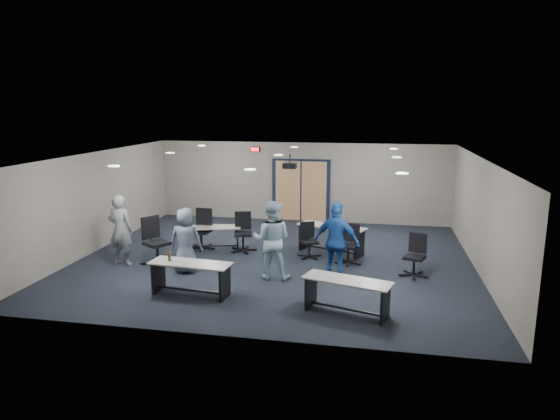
% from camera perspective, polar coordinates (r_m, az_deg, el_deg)
% --- Properties ---
extents(floor, '(10.00, 10.00, 0.00)m').
position_cam_1_polar(floor, '(13.08, -0.58, -5.63)').
color(floor, black).
rests_on(floor, ground).
extents(back_wall, '(10.00, 0.04, 2.70)m').
position_cam_1_polar(back_wall, '(17.10, 2.43, 3.20)').
color(back_wall, gray).
rests_on(back_wall, floor).
extents(front_wall, '(10.00, 0.04, 2.70)m').
position_cam_1_polar(front_wall, '(8.52, -6.70, -5.93)').
color(front_wall, gray).
rests_on(front_wall, floor).
extents(left_wall, '(0.04, 9.00, 2.70)m').
position_cam_1_polar(left_wall, '(14.57, -20.24, 0.92)').
color(left_wall, gray).
rests_on(left_wall, floor).
extents(right_wall, '(0.04, 9.00, 2.70)m').
position_cam_1_polar(right_wall, '(12.74, 22.02, -0.72)').
color(right_wall, gray).
rests_on(right_wall, floor).
extents(ceiling, '(10.00, 9.00, 0.04)m').
position_cam_1_polar(ceiling, '(12.54, -0.61, 6.22)').
color(ceiling, white).
rests_on(ceiling, back_wall).
extents(double_door, '(2.00, 0.07, 2.20)m').
position_cam_1_polar(double_door, '(17.12, 2.41, 2.18)').
color(double_door, black).
rests_on(double_door, back_wall).
extents(exit_sign, '(0.32, 0.07, 0.18)m').
position_cam_1_polar(exit_sign, '(17.23, -2.87, 6.94)').
color(exit_sign, black).
rests_on(exit_sign, back_wall).
extents(ceiling_projector, '(0.35, 0.32, 0.37)m').
position_cam_1_polar(ceiling_projector, '(13.00, 1.14, 5.11)').
color(ceiling_projector, black).
rests_on(ceiling_projector, ceiling).
extents(ceiling_can_lights, '(6.24, 5.74, 0.02)m').
position_cam_1_polar(ceiling_can_lights, '(12.78, -0.38, 6.19)').
color(ceiling_can_lights, white).
rests_on(ceiling_can_lights, ceiling).
extents(table_front_left, '(1.78, 0.74, 0.96)m').
position_cam_1_polar(table_front_left, '(10.76, -10.22, -7.04)').
color(table_front_left, '#BAB7B0').
rests_on(table_front_left, floor).
extents(table_front_right, '(1.79, 1.02, 0.69)m').
position_cam_1_polar(table_front_right, '(9.75, 7.67, -9.09)').
color(table_front_right, '#BAB7B0').
rests_on(table_front_right, floor).
extents(table_back_left, '(1.66, 0.94, 0.64)m').
position_cam_1_polar(table_back_left, '(13.98, -7.75, -2.73)').
color(table_back_left, '#BAB7B0').
rests_on(table_back_left, floor).
extents(table_back_right, '(1.96, 1.27, 0.88)m').
position_cam_1_polar(table_back_right, '(13.54, 5.90, -2.80)').
color(table_back_right, '#BAB7B0').
rests_on(table_back_right, floor).
extents(chair_back_a, '(0.75, 0.75, 1.12)m').
position_cam_1_polar(chair_back_a, '(14.00, -9.00, -2.22)').
color(chair_back_a, black).
rests_on(chair_back_a, floor).
extents(chair_back_b, '(0.82, 0.82, 1.07)m').
position_cam_1_polar(chair_back_b, '(13.67, -4.25, -2.55)').
color(chair_back_b, black).
rests_on(chair_back_b, floor).
extents(chair_back_c, '(0.78, 0.78, 0.93)m').
position_cam_1_polar(chair_back_c, '(13.11, 3.39, -3.50)').
color(chair_back_c, black).
rests_on(chair_back_c, floor).
extents(chair_back_d, '(0.79, 0.79, 1.00)m').
position_cam_1_polar(chair_back_d, '(12.71, 7.84, -3.94)').
color(chair_back_d, black).
rests_on(chair_back_d, floor).
extents(chair_loose_left, '(1.04, 1.04, 1.21)m').
position_cam_1_polar(chair_loose_left, '(12.87, -13.90, -3.49)').
color(chair_loose_left, black).
rests_on(chair_loose_left, floor).
extents(chair_loose_right, '(0.81, 0.81, 1.00)m').
position_cam_1_polar(chair_loose_right, '(12.09, 15.12, -5.07)').
color(chair_loose_right, black).
rests_on(chair_loose_right, floor).
extents(person_gray, '(0.68, 0.47, 1.80)m').
position_cam_1_polar(person_gray, '(13.03, -17.78, -2.18)').
color(person_gray, gray).
rests_on(person_gray, floor).
extents(person_plaid, '(0.80, 0.55, 1.58)m').
position_cam_1_polar(person_plaid, '(12.09, -10.72, -3.44)').
color(person_plaid, slate).
rests_on(person_plaid, floor).
extents(person_lightblue, '(0.89, 0.70, 1.83)m').
position_cam_1_polar(person_lightblue, '(11.46, -0.93, -3.43)').
color(person_lightblue, '#ADD1E5').
rests_on(person_lightblue, floor).
extents(person_navy, '(1.16, 0.74, 1.83)m').
position_cam_1_polar(person_navy, '(11.34, 6.51, -3.67)').
color(person_navy, '#1C4B9C').
rests_on(person_navy, floor).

